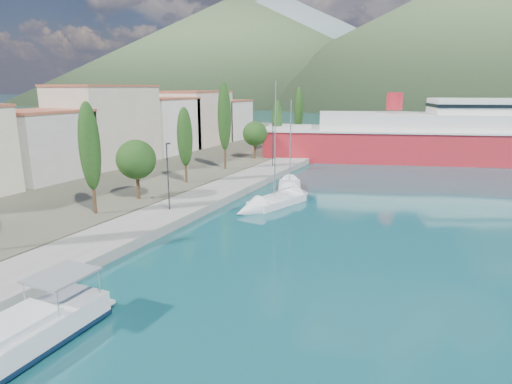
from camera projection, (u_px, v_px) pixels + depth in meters
The scene contains 9 objects.
ground at pixel (406, 127), 128.24m from camera, with size 1400.00×1400.00×0.00m, color #155057.
quay at pixel (229, 188), 49.18m from camera, with size 5.00×88.00×0.80m, color gray.
land_strip at pixel (63, 155), 73.64m from camera, with size 70.00×148.00×0.70m, color #565644.
town_buildings at pixel (133, 127), 67.02m from camera, with size 9.20×69.20×11.30m.
tree_row at pixel (211, 133), 54.63m from camera, with size 3.90×65.15×11.74m.
lamp_posts at pixel (172, 173), 38.81m from camera, with size 0.15×47.06×6.06m.
sailboat_near at pixel (263, 206), 41.91m from camera, with size 5.11×9.48×13.21m.
sailboat_mid at pixel (289, 191), 47.87m from camera, with size 4.98×8.05×11.29m.
ferry at pixel (444, 139), 69.17m from camera, with size 58.61×28.44×11.43m.
Camera 1 is at (14.08, -16.06, 11.65)m, focal length 30.00 mm.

